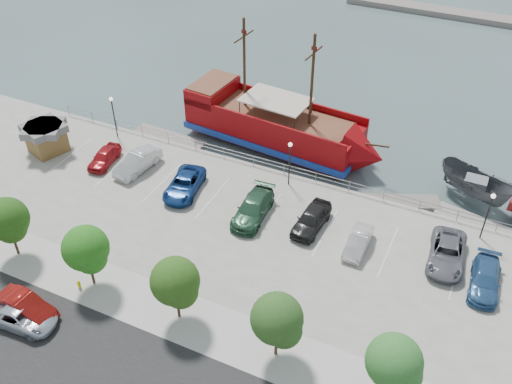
% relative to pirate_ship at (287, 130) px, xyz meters
% --- Properties ---
extents(ground, '(160.00, 160.00, 0.00)m').
position_rel_pirate_ship_xyz_m(ground, '(2.89, -12.92, -2.13)').
color(ground, '#3F4F4F').
extents(sidewalk, '(100.00, 4.00, 0.05)m').
position_rel_pirate_ship_xyz_m(sidewalk, '(2.89, -22.92, -1.11)').
color(sidewalk, beige).
rests_on(sidewalk, land_slab).
extents(seawall_railing, '(50.00, 0.06, 1.00)m').
position_rel_pirate_ship_xyz_m(seawall_railing, '(2.89, -5.12, -0.60)').
color(seawall_railing, slate).
rests_on(seawall_railing, land_slab).
extents(far_shore, '(40.00, 3.00, 0.80)m').
position_rel_pirate_ship_xyz_m(far_shore, '(12.89, 42.08, -1.73)').
color(far_shore, gray).
rests_on(far_shore, ground).
extents(pirate_ship, '(20.34, 7.25, 12.70)m').
position_rel_pirate_ship_xyz_m(pirate_ship, '(0.00, 0.00, 0.00)').
color(pirate_ship, '#890509').
rests_on(pirate_ship, ground).
extents(patrol_boat, '(7.30, 5.43, 2.66)m').
position_rel_pirate_ship_xyz_m(patrol_boat, '(17.55, -0.51, -0.80)').
color(patrol_boat, '#474A4E').
rests_on(patrol_boat, ground).
extents(dock_west, '(7.69, 2.51, 0.43)m').
position_rel_pirate_ship_xyz_m(dock_west, '(-11.07, -3.72, -1.91)').
color(dock_west, gray).
rests_on(dock_west, ground).
extents(dock_mid, '(6.84, 4.36, 0.38)m').
position_rel_pirate_ship_xyz_m(dock_mid, '(12.16, -3.72, -1.94)').
color(dock_mid, gray).
rests_on(dock_mid, ground).
extents(dock_east, '(6.42, 2.93, 0.35)m').
position_rel_pirate_ship_xyz_m(dock_east, '(18.18, -3.72, -1.95)').
color(dock_east, gray).
rests_on(dock_east, ground).
extents(shed, '(4.28, 4.28, 2.73)m').
position_rel_pirate_ship_xyz_m(shed, '(-19.49, -11.11, 0.33)').
color(shed, brown).
rests_on(shed, land_slab).
extents(street_van, '(4.99, 2.66, 1.33)m').
position_rel_pirate_ship_xyz_m(street_van, '(-7.07, -27.78, -0.46)').
color(street_van, '#A6B1BE').
rests_on(street_van, street).
extents(street_sedan, '(4.61, 1.91, 1.48)m').
position_rel_pirate_ship_xyz_m(street_sedan, '(-7.38, -27.00, -0.38)').
color(street_sedan, maroon).
rests_on(street_sedan, street).
extents(fire_hydrant, '(0.24, 0.24, 0.68)m').
position_rel_pirate_ship_xyz_m(fire_hydrant, '(-5.74, -23.72, -0.76)').
color(fire_hydrant, '#D9CB03').
rests_on(fire_hydrant, sidewalk).
extents(lamp_post_left, '(0.36, 0.36, 4.28)m').
position_rel_pirate_ship_xyz_m(lamp_post_left, '(-15.11, -6.42, 1.81)').
color(lamp_post_left, black).
rests_on(lamp_post_left, land_slab).
extents(lamp_post_mid, '(0.36, 0.36, 4.28)m').
position_rel_pirate_ship_xyz_m(lamp_post_mid, '(2.89, -6.42, 1.81)').
color(lamp_post_mid, black).
rests_on(lamp_post_mid, land_slab).
extents(lamp_post_right, '(0.36, 0.36, 4.28)m').
position_rel_pirate_ship_xyz_m(lamp_post_right, '(18.89, -6.42, 1.81)').
color(lamp_post_right, black).
rests_on(lamp_post_right, land_slab).
extents(tree_b, '(3.30, 3.20, 5.00)m').
position_rel_pirate_ship_xyz_m(tree_b, '(-11.96, -22.99, 2.17)').
color(tree_b, '#473321').
rests_on(tree_b, sidewalk).
extents(tree_c, '(3.30, 3.20, 5.00)m').
position_rel_pirate_ship_xyz_m(tree_c, '(-4.96, -22.99, 2.17)').
color(tree_c, '#473321').
rests_on(tree_c, sidewalk).
extents(tree_d, '(3.30, 3.20, 5.00)m').
position_rel_pirate_ship_xyz_m(tree_d, '(2.04, -22.99, 2.17)').
color(tree_d, '#473321').
rests_on(tree_d, sidewalk).
extents(tree_e, '(3.30, 3.20, 5.00)m').
position_rel_pirate_ship_xyz_m(tree_e, '(9.04, -22.99, 2.17)').
color(tree_e, '#473321').
rests_on(tree_e, sidewalk).
extents(tree_f, '(3.30, 3.20, 5.00)m').
position_rel_pirate_ship_xyz_m(tree_f, '(16.04, -22.99, 2.17)').
color(tree_f, '#473321').
rests_on(tree_f, sidewalk).
extents(parked_car_a, '(2.21, 4.31, 1.40)m').
position_rel_pirate_ship_xyz_m(parked_car_a, '(-13.40, -10.60, -0.42)').
color(parked_car_a, '#A7161B').
rests_on(parked_car_a, land_slab).
extents(parked_car_b, '(2.34, 5.10, 1.62)m').
position_rel_pirate_ship_xyz_m(parked_car_b, '(-10.10, -10.13, -0.32)').
color(parked_car_b, silver).
rests_on(parked_car_b, land_slab).
extents(parked_car_c, '(3.33, 5.62, 1.47)m').
position_rel_pirate_ship_xyz_m(parked_car_c, '(-4.72, -11.10, -0.39)').
color(parked_car_c, navy).
rests_on(parked_car_c, land_slab).
extents(parked_car_d, '(2.60, 5.65, 1.60)m').
position_rel_pirate_ship_xyz_m(parked_car_d, '(1.94, -11.59, -0.33)').
color(parked_car_d, '#2B563A').
rests_on(parked_car_d, land_slab).
extents(parked_car_e, '(2.20, 4.88, 1.63)m').
position_rel_pirate_ship_xyz_m(parked_car_e, '(6.62, -10.80, -0.31)').
color(parked_car_e, black).
rests_on(parked_car_e, land_slab).
extents(parked_car_f, '(1.43, 4.04, 1.33)m').
position_rel_pirate_ship_xyz_m(parked_car_f, '(10.67, -11.58, -0.46)').
color(parked_car_f, silver).
rests_on(parked_car_f, land_slab).
extents(parked_car_g, '(2.99, 5.69, 1.53)m').
position_rel_pirate_ship_xyz_m(parked_car_g, '(16.92, -10.13, -0.36)').
color(parked_car_g, slate).
rests_on(parked_car_g, land_slab).
extents(parked_car_h, '(2.25, 5.01, 1.43)m').
position_rel_pirate_ship_xyz_m(parked_car_h, '(19.81, -11.56, -0.41)').
color(parked_car_h, '#2F5A8D').
rests_on(parked_car_h, land_slab).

